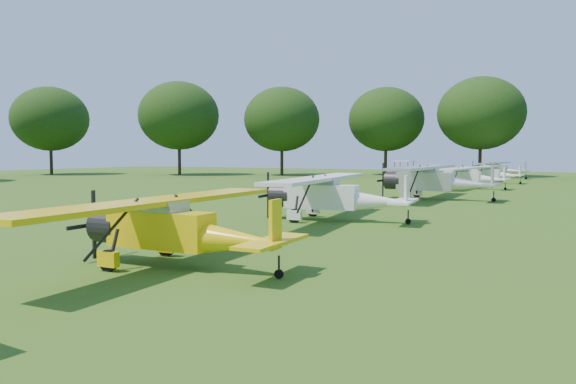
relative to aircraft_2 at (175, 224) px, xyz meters
The scene contains 9 objects.
ground 7.55m from the aircraft_2, 93.96° to the left, with size 160.00×160.00×0.00m, color #365615.
tree_belt 10.70m from the aircraft_2, 68.12° to the left, with size 137.36×130.27×14.52m.
aircraft_2 is the anchor object (origin of this frame).
aircraft_3 11.43m from the aircraft_2, 92.06° to the left, with size 6.93×11.01×2.16m.
aircraft_4 25.18m from the aircraft_2, 88.12° to the left, with size 7.58×12.04×2.38m.
aircraft_5 37.70m from the aircraft_2, 88.96° to the left, with size 6.22×9.91×1.95m.
aircraft_6 47.97m from the aircraft_2, 88.84° to the left, with size 5.96×9.49×1.87m.
aircraft_7 59.68m from the aircraft_2, 89.83° to the left, with size 6.62×10.50×2.06m.
golf_cart 56.70m from the aircraft_2, 100.42° to the left, with size 2.78×2.14×2.11m.
Camera 1 is at (10.20, -19.13, 3.06)m, focal length 35.00 mm.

